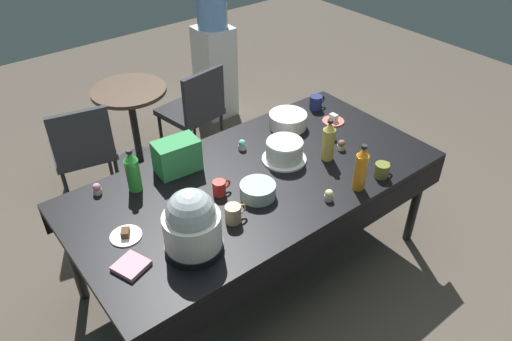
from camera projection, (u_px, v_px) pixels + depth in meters
ground at (256, 265)px, 3.30m from camera, size 9.00×9.00×0.00m
potluck_table at (256, 186)px, 2.90m from camera, size 2.20×1.10×0.75m
frosted_layer_cake at (284, 151)px, 2.97m from camera, size 0.28×0.28×0.14m
slow_cooker at (192, 224)px, 2.29m from camera, size 0.29×0.29×0.35m
glass_salad_bowl at (258, 190)px, 2.70m from camera, size 0.20×0.20×0.08m
ceramic_snack_bowl at (288, 120)px, 3.30m from camera, size 0.26×0.26×0.10m
dessert_plate_coral at (333, 120)px, 3.38m from camera, size 0.15×0.15×0.06m
dessert_plate_cream at (183, 207)px, 2.63m from camera, size 0.19×0.19×0.04m
dessert_plate_white at (126, 235)px, 2.45m from camera, size 0.16×0.16×0.04m
cupcake_vanilla at (97, 189)px, 2.72m from camera, size 0.05×0.05×0.07m
cupcake_mint at (242, 145)px, 3.09m from camera, size 0.05×0.05×0.07m
cupcake_cocoa at (332, 135)px, 3.18m from camera, size 0.05×0.05×0.07m
cupcake_rose at (329, 195)px, 2.68m from camera, size 0.05×0.05×0.07m
cupcake_berry at (341, 145)px, 3.08m from camera, size 0.05×0.05×0.07m
soda_bottle_orange_juice at (361, 169)px, 2.70m from camera, size 0.07×0.07×0.29m
soda_bottle_ginger_ale at (328, 141)px, 2.95m from camera, size 0.08×0.08×0.28m
soda_bottle_lime_soda at (133, 172)px, 2.70m from camera, size 0.08×0.08×0.27m
coffee_mug_red at (220, 188)px, 2.71m from camera, size 0.11×0.07×0.09m
coffee_mug_navy at (316, 102)px, 3.51m from camera, size 0.13×0.09×0.10m
coffee_mug_olive at (382, 170)px, 2.85m from camera, size 0.13×0.09×0.09m
coffee_mug_tan at (234, 214)px, 2.52m from camera, size 0.13×0.08×0.10m
soda_carton at (177, 156)px, 2.86m from camera, size 0.27×0.18×0.20m
paper_napkin_stack at (131, 266)px, 2.28m from camera, size 0.18×0.18×0.02m
maroon_chair_left at (83, 147)px, 3.59m from camera, size 0.52×0.52×0.85m
maroon_chair_right at (195, 108)px, 4.08m from camera, size 0.51×0.51×0.85m
round_cafe_table at (133, 113)px, 3.99m from camera, size 0.60×0.60×0.72m
water_cooler at (214, 59)px, 4.66m from camera, size 0.32×0.32×1.24m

